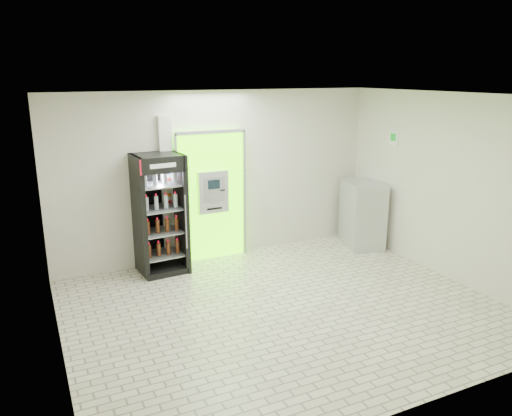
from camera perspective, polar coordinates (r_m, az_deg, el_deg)
ground at (r=7.35m, az=3.29°, el=-11.37°), size 6.00×6.00×0.00m
room_shell at (r=6.73m, az=3.53°, el=2.80°), size 6.00×6.00×6.00m
atm_assembly at (r=8.94m, az=-5.15°, el=1.47°), size 1.30×0.24×2.33m
pillar at (r=8.72m, az=-10.07°, el=1.81°), size 0.22×0.11×2.60m
beverage_cooler at (r=8.48m, az=-10.91°, el=-0.94°), size 0.81×0.75×2.02m
steel_cabinet at (r=9.90m, az=12.05°, el=-0.68°), size 0.89×1.09×1.26m
exit_sign at (r=9.52m, az=15.44°, el=7.65°), size 0.02×0.22×0.26m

